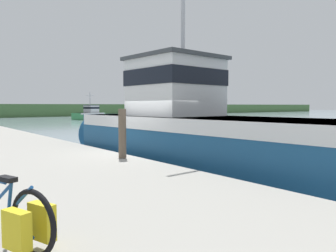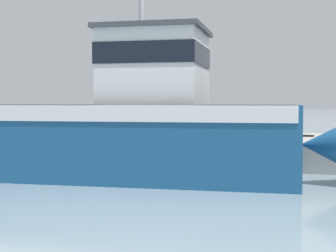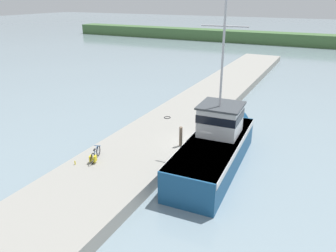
{
  "view_description": "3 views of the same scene",
  "coord_description": "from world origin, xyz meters",
  "px_view_note": "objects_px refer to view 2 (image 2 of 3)",
  "views": [
    {
      "loc": [
        -5.91,
        -8.7,
        2.35
      ],
      "look_at": [
        -0.98,
        -2.48,
        1.85
      ],
      "focal_mm": 35.0,
      "sensor_mm": 36.0,
      "label": 1
    },
    {
      "loc": [
        14.56,
        4.01,
        2.04
      ],
      "look_at": [
        0.36,
        0.16,
        1.38
      ],
      "focal_mm": 55.0,
      "sensor_mm": 36.0,
      "label": 2
    },
    {
      "loc": [
        7.28,
        -19.5,
        10.61
      ],
      "look_at": [
        -2.85,
        0.8,
        1.52
      ],
      "focal_mm": 35.0,
      "sensor_mm": 36.0,
      "label": 3
    }
  ],
  "objects_px": {
    "fishing_boat_main": "(132,125)",
    "bicycle_touring": "(82,123)",
    "water_bottle_by_bike": "(69,128)",
    "mooring_post": "(157,119)"
  },
  "relations": [
    {
      "from": "fishing_boat_main",
      "to": "water_bottle_by_bike",
      "type": "distance_m",
      "value": 9.1
    },
    {
      "from": "bicycle_touring",
      "to": "water_bottle_by_bike",
      "type": "xyz_separation_m",
      "value": [
        -0.77,
        -0.98,
        -0.23
      ]
    },
    {
      "from": "fishing_boat_main",
      "to": "bicycle_touring",
      "type": "distance_m",
      "value": 7.89
    },
    {
      "from": "fishing_boat_main",
      "to": "bicycle_touring",
      "type": "bearing_deg",
      "value": -148.2
    },
    {
      "from": "water_bottle_by_bike",
      "to": "bicycle_touring",
      "type": "bearing_deg",
      "value": 51.73
    },
    {
      "from": "bicycle_touring",
      "to": "water_bottle_by_bike",
      "type": "distance_m",
      "value": 1.27
    },
    {
      "from": "fishing_boat_main",
      "to": "mooring_post",
      "type": "bearing_deg",
      "value": 177.98
    },
    {
      "from": "fishing_boat_main",
      "to": "water_bottle_by_bike",
      "type": "xyz_separation_m",
      "value": [
        -7.29,
        -5.43,
        -0.49
      ]
    },
    {
      "from": "fishing_boat_main",
      "to": "mooring_post",
      "type": "distance_m",
      "value": 2.56
    },
    {
      "from": "mooring_post",
      "to": "water_bottle_by_bike",
      "type": "relative_size",
      "value": 5.82
    }
  ]
}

